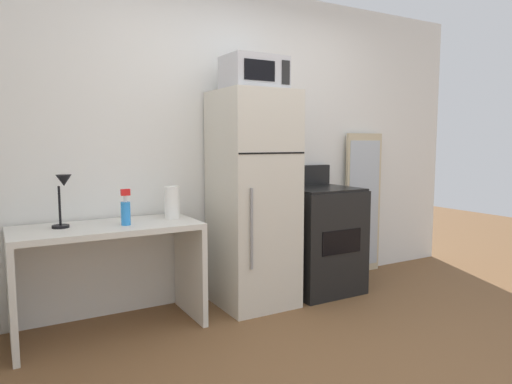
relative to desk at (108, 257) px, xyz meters
name	(u,v)px	position (x,y,z in m)	size (l,w,h in m)	color
ground_plane	(374,371)	(1.20, -1.34, -0.53)	(12.00, 12.00, 0.00)	brown
wall_back_white	(237,144)	(1.20, 0.36, 0.77)	(5.00, 0.10, 2.60)	white
desk	(108,257)	(0.00, 0.00, 0.00)	(1.24, 0.58, 0.75)	silver
desk_lamp	(63,192)	(-0.27, 0.04, 0.46)	(0.14, 0.12, 0.35)	black
paper_towel_roll	(172,202)	(0.48, 0.05, 0.34)	(0.11, 0.11, 0.24)	white
spray_bottle	(126,211)	(0.11, -0.07, 0.32)	(0.06, 0.06, 0.25)	#2D8CEA
refrigerator	(253,199)	(1.14, -0.01, 0.33)	(0.58, 0.62, 1.71)	beige
microwave	(254,74)	(1.14, -0.03, 1.31)	(0.46, 0.35, 0.26)	#B7B7BC
oven_range	(319,239)	(1.81, -0.01, -0.06)	(0.63, 0.61, 1.10)	black
leaning_mirror	(363,203)	(2.56, 0.25, 0.17)	(0.44, 0.03, 1.40)	#C6B793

